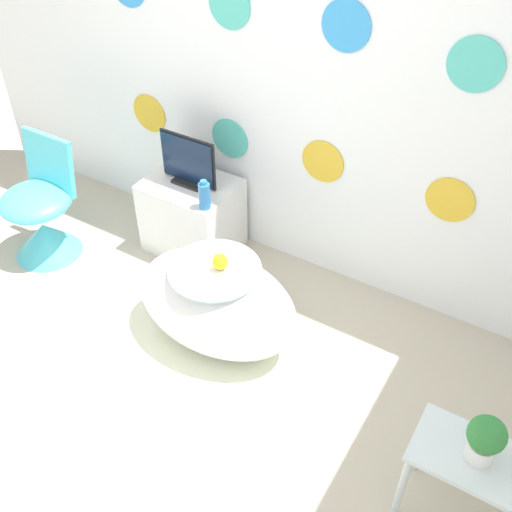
% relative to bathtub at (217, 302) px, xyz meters
% --- Properties ---
extents(ground_plane, '(12.00, 12.00, 0.00)m').
position_rel_bathtub_xyz_m(ground_plane, '(-0.11, -0.90, -0.26)').
color(ground_plane, '#BCB29E').
extents(wall_back_dotted, '(4.77, 0.05, 2.60)m').
position_rel_bathtub_xyz_m(wall_back_dotted, '(-0.11, 0.85, 1.04)').
color(wall_back_dotted, white).
rests_on(wall_back_dotted, ground_plane).
extents(rug, '(1.21, 0.86, 0.01)m').
position_rel_bathtub_xyz_m(rug, '(0.03, -0.06, -0.26)').
color(rug, silver).
rests_on(rug, ground_plane).
extents(bathtub, '(0.94, 0.60, 0.52)m').
position_rel_bathtub_xyz_m(bathtub, '(0.00, 0.00, 0.00)').
color(bathtub, white).
rests_on(bathtub, ground_plane).
extents(rubber_duck, '(0.08, 0.09, 0.10)m').
position_rel_bathtub_xyz_m(rubber_duck, '(0.03, 0.00, 0.30)').
color(rubber_duck, yellow).
rests_on(rubber_duck, bathtub).
extents(chair, '(0.45, 0.45, 0.78)m').
position_rel_bathtub_xyz_m(chair, '(-1.37, 0.04, 0.00)').
color(chair, '#4CC6DB').
rests_on(chair, ground_plane).
extents(tv_cabinet, '(0.56, 0.44, 0.50)m').
position_rel_bathtub_xyz_m(tv_cabinet, '(-0.58, 0.58, -0.01)').
color(tv_cabinet, silver).
rests_on(tv_cabinet, ground_plane).
extents(tv, '(0.39, 0.12, 0.32)m').
position_rel_bathtub_xyz_m(tv, '(-0.58, 0.58, 0.38)').
color(tv, black).
rests_on(tv, tv_cabinet).
extents(vase, '(0.07, 0.07, 0.19)m').
position_rel_bathtub_xyz_m(vase, '(-0.35, 0.42, 0.32)').
color(vase, '#2D72B7').
rests_on(vase, tv_cabinet).
extents(side_table, '(0.49, 0.30, 0.45)m').
position_rel_bathtub_xyz_m(side_table, '(1.46, -0.33, 0.10)').
color(side_table, silver).
rests_on(side_table, ground_plane).
extents(potted_plant_left, '(0.15, 0.15, 0.23)m').
position_rel_bathtub_xyz_m(potted_plant_left, '(1.46, -0.33, 0.32)').
color(potted_plant_left, white).
rests_on(potted_plant_left, side_table).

